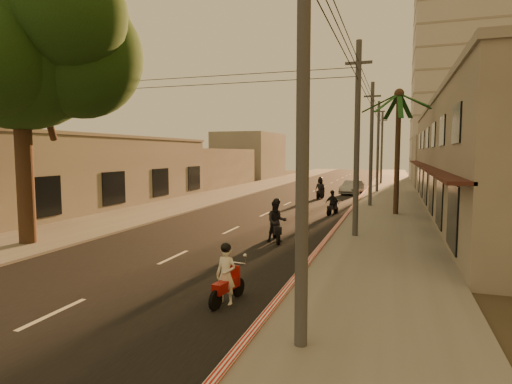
% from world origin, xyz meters
% --- Properties ---
extents(ground, '(160.00, 160.00, 0.00)m').
position_xyz_m(ground, '(0.00, 0.00, 0.00)').
color(ground, '#383023').
rests_on(ground, ground).
extents(road, '(10.00, 140.00, 0.02)m').
position_xyz_m(road, '(0.00, 20.00, 0.01)').
color(road, black).
rests_on(road, ground).
extents(sidewalk_right, '(5.00, 140.00, 0.12)m').
position_xyz_m(sidewalk_right, '(7.50, 20.00, 0.06)').
color(sidewalk_right, slate).
rests_on(sidewalk_right, ground).
extents(sidewalk_left, '(5.00, 140.00, 0.12)m').
position_xyz_m(sidewalk_left, '(-7.50, 20.00, 0.06)').
color(sidewalk_left, slate).
rests_on(sidewalk_left, ground).
extents(curb_stripe, '(0.20, 60.00, 0.20)m').
position_xyz_m(curb_stripe, '(5.10, 15.00, 0.10)').
color(curb_stripe, red).
rests_on(curb_stripe, ground).
extents(shophouse_row, '(8.80, 34.20, 7.30)m').
position_xyz_m(shophouse_row, '(13.95, 18.00, 3.65)').
color(shophouse_row, gray).
rests_on(shophouse_row, ground).
extents(left_building, '(8.20, 24.20, 5.20)m').
position_xyz_m(left_building, '(-13.98, 14.00, 2.60)').
color(left_building, gray).
rests_on(left_building, ground).
extents(distant_tower, '(12.10, 12.10, 28.00)m').
position_xyz_m(distant_tower, '(16.00, 56.00, 14.00)').
color(distant_tower, '#B7B5B2').
rests_on(distant_tower, ground).
extents(broadleaf_tree, '(9.60, 8.70, 12.10)m').
position_xyz_m(broadleaf_tree, '(-6.61, 2.14, 8.48)').
color(broadleaf_tree, black).
rests_on(broadleaf_tree, ground).
extents(palm_tree, '(5.00, 5.00, 8.20)m').
position_xyz_m(palm_tree, '(8.00, 16.00, 7.15)').
color(palm_tree, black).
rests_on(palm_tree, ground).
extents(utility_poles, '(1.20, 48.26, 9.00)m').
position_xyz_m(utility_poles, '(6.20, 20.00, 6.54)').
color(utility_poles, '#38383A').
rests_on(utility_poles, ground).
extents(filler_right, '(8.00, 14.00, 6.00)m').
position_xyz_m(filler_right, '(14.00, 45.00, 3.00)').
color(filler_right, gray).
rests_on(filler_right, ground).
extents(filler_left_near, '(8.00, 14.00, 4.40)m').
position_xyz_m(filler_left_near, '(-14.00, 34.00, 2.20)').
color(filler_left_near, gray).
rests_on(filler_left_near, ground).
extents(filler_left_far, '(8.00, 14.00, 7.00)m').
position_xyz_m(filler_left_far, '(-14.00, 52.00, 3.50)').
color(filler_left_far, gray).
rests_on(filler_left_far, ground).
extents(scooter_red, '(0.75, 1.67, 1.65)m').
position_xyz_m(scooter_red, '(3.78, -1.98, 0.73)').
color(scooter_red, black).
rests_on(scooter_red, ground).
extents(scooter_mid_a, '(1.40, 1.89, 1.97)m').
position_xyz_m(scooter_mid_a, '(2.96, 5.97, 0.90)').
color(scooter_mid_a, black).
rests_on(scooter_mid_a, ground).
extents(scooter_mid_b, '(1.08, 1.60, 1.60)m').
position_xyz_m(scooter_mid_b, '(4.14, 15.04, 0.73)').
color(scooter_mid_b, black).
rests_on(scooter_mid_b, ground).
extents(scooter_far_a, '(1.05, 1.93, 1.91)m').
position_xyz_m(scooter_far_a, '(1.80, 24.42, 0.86)').
color(scooter_far_a, black).
rests_on(scooter_far_a, ground).
extents(parked_car, '(2.81, 4.47, 1.31)m').
position_xyz_m(parked_car, '(3.99, 29.45, 0.65)').
color(parked_car, '#97999E').
rests_on(parked_car, ground).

